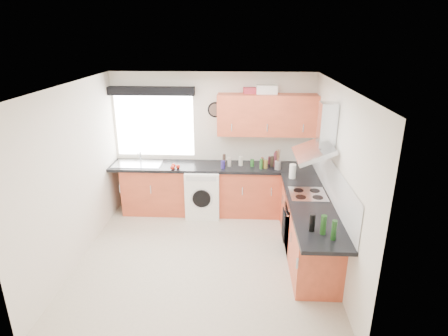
# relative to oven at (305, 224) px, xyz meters

# --- Properties ---
(ground_plane) EXTENTS (3.60, 3.60, 0.00)m
(ground_plane) POSITION_rel_oven_xyz_m (-1.50, -0.30, -0.42)
(ground_plane) COLOR beige
(ceiling) EXTENTS (3.60, 3.60, 0.02)m
(ceiling) POSITION_rel_oven_xyz_m (-1.50, -0.30, 2.08)
(ceiling) COLOR white
(ceiling) RESTS_ON wall_back
(wall_back) EXTENTS (3.60, 0.02, 2.50)m
(wall_back) POSITION_rel_oven_xyz_m (-1.50, 1.50, 0.82)
(wall_back) COLOR silver
(wall_back) RESTS_ON ground_plane
(wall_front) EXTENTS (3.60, 0.02, 2.50)m
(wall_front) POSITION_rel_oven_xyz_m (-1.50, -2.10, 0.82)
(wall_front) COLOR silver
(wall_front) RESTS_ON ground_plane
(wall_left) EXTENTS (0.02, 3.60, 2.50)m
(wall_left) POSITION_rel_oven_xyz_m (-3.30, -0.30, 0.82)
(wall_left) COLOR silver
(wall_left) RESTS_ON ground_plane
(wall_right) EXTENTS (0.02, 3.60, 2.50)m
(wall_right) POSITION_rel_oven_xyz_m (0.30, -0.30, 0.82)
(wall_right) COLOR silver
(wall_right) RESTS_ON ground_plane
(window) EXTENTS (1.40, 0.02, 1.10)m
(window) POSITION_rel_oven_xyz_m (-2.55, 1.49, 1.12)
(window) COLOR white
(window) RESTS_ON wall_back
(window_blind) EXTENTS (1.50, 0.18, 0.14)m
(window_blind) POSITION_rel_oven_xyz_m (-2.55, 1.40, 1.76)
(window_blind) COLOR black
(window_blind) RESTS_ON wall_back
(splashback) EXTENTS (0.01, 3.00, 0.54)m
(splashback) POSITION_rel_oven_xyz_m (0.29, 0.00, 0.75)
(splashback) COLOR white
(splashback) RESTS_ON wall_right
(base_cab_back) EXTENTS (3.00, 0.58, 0.86)m
(base_cab_back) POSITION_rel_oven_xyz_m (-1.60, 1.21, 0.01)
(base_cab_back) COLOR #B24629
(base_cab_back) RESTS_ON ground_plane
(base_cab_corner) EXTENTS (0.60, 0.60, 0.86)m
(base_cab_corner) POSITION_rel_oven_xyz_m (0.00, 1.20, 0.01)
(base_cab_corner) COLOR #B24629
(base_cab_corner) RESTS_ON ground_plane
(base_cab_right) EXTENTS (0.58, 2.10, 0.86)m
(base_cab_right) POSITION_rel_oven_xyz_m (0.01, -0.15, 0.01)
(base_cab_right) COLOR #B24629
(base_cab_right) RESTS_ON ground_plane
(worktop_back) EXTENTS (3.60, 0.62, 0.05)m
(worktop_back) POSITION_rel_oven_xyz_m (-1.50, 1.20, 0.46)
(worktop_back) COLOR black
(worktop_back) RESTS_ON base_cab_back
(worktop_right) EXTENTS (0.62, 2.42, 0.05)m
(worktop_right) POSITION_rel_oven_xyz_m (0.00, -0.30, 0.46)
(worktop_right) COLOR black
(worktop_right) RESTS_ON base_cab_right
(sink) EXTENTS (0.84, 0.46, 0.10)m
(sink) POSITION_rel_oven_xyz_m (-2.83, 1.20, 0.52)
(sink) COLOR silver
(sink) RESTS_ON worktop_back
(oven) EXTENTS (0.56, 0.58, 0.85)m
(oven) POSITION_rel_oven_xyz_m (0.00, 0.00, 0.00)
(oven) COLOR black
(oven) RESTS_ON ground_plane
(hob_plate) EXTENTS (0.52, 0.52, 0.01)m
(hob_plate) POSITION_rel_oven_xyz_m (0.00, 0.00, 0.49)
(hob_plate) COLOR silver
(hob_plate) RESTS_ON worktop_right
(extractor_hood) EXTENTS (0.52, 0.78, 0.66)m
(extractor_hood) POSITION_rel_oven_xyz_m (0.10, -0.00, 1.34)
(extractor_hood) COLOR silver
(extractor_hood) RESTS_ON wall_right
(upper_cabinets) EXTENTS (1.70, 0.35, 0.70)m
(upper_cabinets) POSITION_rel_oven_xyz_m (-0.55, 1.32, 1.38)
(upper_cabinets) COLOR #B24629
(upper_cabinets) RESTS_ON wall_back
(washing_machine) EXTENTS (0.60, 0.58, 0.87)m
(washing_machine) POSITION_rel_oven_xyz_m (-1.65, 1.10, 0.01)
(washing_machine) COLOR white
(washing_machine) RESTS_ON ground_plane
(wall_clock) EXTENTS (0.27, 0.04, 0.27)m
(wall_clock) POSITION_rel_oven_xyz_m (-1.45, 1.48, 1.42)
(wall_clock) COLOR black
(wall_clock) RESTS_ON wall_back
(casserole) EXTENTS (0.35, 0.26, 0.15)m
(casserole) POSITION_rel_oven_xyz_m (-0.57, 1.42, 1.80)
(casserole) COLOR white
(casserole) RESTS_ON upper_cabinets
(storage_box) EXTENTS (0.23, 0.20, 0.10)m
(storage_box) POSITION_rel_oven_xyz_m (-0.85, 1.42, 1.77)
(storage_box) COLOR #B22D3C
(storage_box) RESTS_ON upper_cabinets
(utensil_pot) EXTENTS (0.12, 0.12, 0.15)m
(utensil_pot) POSITION_rel_oven_xyz_m (-0.35, 1.05, 0.56)
(utensil_pot) COLOR slate
(utensil_pot) RESTS_ON worktop_back
(kitchen_roll) EXTENTS (0.13, 0.13, 0.23)m
(kitchen_roll) POSITION_rel_oven_xyz_m (-0.15, 0.65, 0.60)
(kitchen_roll) COLOR white
(kitchen_roll) RESTS_ON worktop_right
(tomato_cluster) EXTENTS (0.17, 0.17, 0.07)m
(tomato_cluster) POSITION_rel_oven_xyz_m (-2.13, 1.00, 0.52)
(tomato_cluster) COLOR red
(tomato_cluster) RESTS_ON worktop_back
(jar_0) EXTENTS (0.07, 0.07, 0.13)m
(jar_0) POSITION_rel_oven_xyz_m (-1.29, 1.05, 0.55)
(jar_0) COLOR navy
(jar_0) RESTS_ON worktop_back
(jar_1) EXTENTS (0.06, 0.06, 0.26)m
(jar_1) POSITION_rel_oven_xyz_m (-0.39, 1.18, 0.61)
(jar_1) COLOR #511D25
(jar_1) RESTS_ON worktop_back
(jar_2) EXTENTS (0.05, 0.05, 0.26)m
(jar_2) POSITION_rel_oven_xyz_m (-0.36, 1.28, 0.61)
(jar_2) COLOR #551511
(jar_2) RESTS_ON worktop_back
(jar_3) EXTENTS (0.04, 0.04, 0.18)m
(jar_3) POSITION_rel_oven_xyz_m (-0.62, 1.14, 0.58)
(jar_3) COLOR maroon
(jar_3) RESTS_ON worktop_back
(jar_4) EXTENTS (0.06, 0.06, 0.20)m
(jar_4) POSITION_rel_oven_xyz_m (-1.28, 1.22, 0.59)
(jar_4) COLOR #36261E
(jar_4) RESTS_ON worktop_back
(jar_5) EXTENTS (0.07, 0.07, 0.15)m
(jar_5) POSITION_rel_oven_xyz_m (-1.19, 1.16, 0.56)
(jar_5) COLOR #A1968A
(jar_5) RESTS_ON worktop_back
(jar_6) EXTENTS (0.07, 0.07, 0.13)m
(jar_6) POSITION_rel_oven_xyz_m (-0.79, 1.18, 0.55)
(jar_6) COLOR #225A20
(jar_6) RESTS_ON worktop_back
(jar_7) EXTENTS (0.07, 0.07, 0.17)m
(jar_7) POSITION_rel_oven_xyz_m (-0.99, 1.22, 0.57)
(jar_7) COLOR #BAB49F
(jar_7) RESTS_ON worktop_back
(jar_8) EXTENTS (0.06, 0.06, 0.14)m
(jar_8) POSITION_rel_oven_xyz_m (-0.47, 1.32, 0.55)
(jar_8) COLOR #3E1619
(jar_8) RESTS_ON worktop_back
(jar_9) EXTENTS (0.05, 0.05, 0.18)m
(jar_9) POSITION_rel_oven_xyz_m (-0.63, 1.06, 0.58)
(jar_9) COLOR #265B20
(jar_9) RESTS_ON worktop_back
(jar_10) EXTENTS (0.07, 0.07, 0.19)m
(jar_10) POSITION_rel_oven_xyz_m (-0.43, 1.19, 0.58)
(jar_10) COLOR black
(jar_10) RESTS_ON worktop_back
(jar_11) EXTENTS (0.07, 0.07, 0.15)m
(jar_11) POSITION_rel_oven_xyz_m (-0.56, 1.09, 0.56)
(jar_11) COLOR olive
(jar_11) RESTS_ON worktop_back
(bottle_0) EXTENTS (0.07, 0.07, 0.22)m
(bottle_0) POSITION_rel_oven_xyz_m (-0.13, -1.06, 0.59)
(bottle_0) COLOR black
(bottle_0) RESTS_ON worktop_right
(bottle_1) EXTENTS (0.07, 0.07, 0.24)m
(bottle_1) POSITION_rel_oven_xyz_m (-0.01, -1.12, 0.60)
(bottle_1) COLOR #1B4418
(bottle_1) RESTS_ON worktop_right
(bottle_2) EXTENTS (0.06, 0.06, 0.24)m
(bottle_2) POSITION_rel_oven_xyz_m (0.08, -1.25, 0.61)
(bottle_2) COLOR #153914
(bottle_2) RESTS_ON worktop_right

